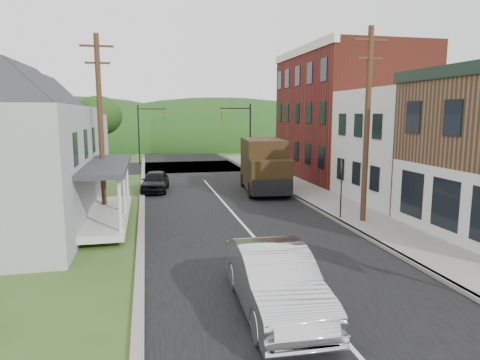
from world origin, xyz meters
TOP-DOWN VIEW (x-y plane):
  - ground at (0.00, 0.00)m, footprint 120.00×120.00m
  - road at (0.00, 10.00)m, footprint 9.00×90.00m
  - cross_road at (0.00, 27.00)m, footprint 60.00×9.00m
  - sidewalk_right at (5.90, 8.00)m, footprint 2.80×55.00m
  - curb_right at (4.55, 8.00)m, footprint 0.20×55.00m
  - curb_left at (-4.65, 8.00)m, footprint 0.30×55.00m
  - storefront_white at (11.30, 7.50)m, footprint 8.00×7.00m
  - storefront_red at (11.30, 17.00)m, footprint 8.00×12.00m
  - house_blue at (-11.00, 17.00)m, footprint 7.14×8.16m
  - house_cream at (-11.50, 26.00)m, footprint 7.14×8.16m
  - utility_pole_right at (5.60, 3.50)m, footprint 1.60×0.26m
  - utility_pole_left at (-6.50, 8.00)m, footprint 1.60×0.26m
  - traffic_signal_right at (4.30, 23.50)m, footprint 2.87×0.20m
  - traffic_signal_left at (-4.30, 30.50)m, footprint 2.87×0.20m
  - tree_left_d at (-9.00, 32.00)m, footprint 4.80×4.80m
  - forested_ridge at (0.00, 55.00)m, footprint 90.00×30.00m
  - silver_sedan at (-1.15, -4.34)m, footprint 1.94×5.26m
  - dark_sedan at (-3.80, 14.09)m, footprint 2.15×4.24m
  - delivery_van at (3.25, 12.47)m, footprint 3.18×6.45m
  - warning_sign at (4.77, 4.23)m, footprint 0.28×0.76m

SIDE VIEW (x-z plane):
  - ground at x=0.00m, z-range 0.00..0.00m
  - road at x=0.00m, z-range -0.01..0.01m
  - cross_road at x=0.00m, z-range -0.01..0.01m
  - forested_ridge at x=0.00m, z-range -8.00..8.00m
  - curb_left at x=-4.65m, z-range 0.00..0.12m
  - sidewalk_right at x=5.90m, z-range 0.00..0.15m
  - curb_right at x=4.55m, z-range 0.00..0.15m
  - dark_sedan at x=-3.80m, z-range 0.00..1.38m
  - silver_sedan at x=-1.15m, z-range 0.00..1.72m
  - delivery_van at x=3.25m, z-range 0.02..3.50m
  - warning_sign at x=4.77m, z-range 0.55..3.45m
  - storefront_white at x=11.30m, z-range 0.00..6.50m
  - house_blue at x=-11.00m, z-range 0.05..7.33m
  - house_cream at x=-11.50m, z-range 0.05..7.33m
  - traffic_signal_right at x=4.30m, z-range 0.76..6.76m
  - traffic_signal_left at x=-4.30m, z-range 0.76..6.76m
  - utility_pole_right at x=5.60m, z-range 0.16..9.16m
  - utility_pole_left at x=-6.50m, z-range 0.16..9.16m
  - tree_left_d at x=-9.00m, z-range 1.41..8.35m
  - storefront_red at x=11.30m, z-range 0.00..10.00m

